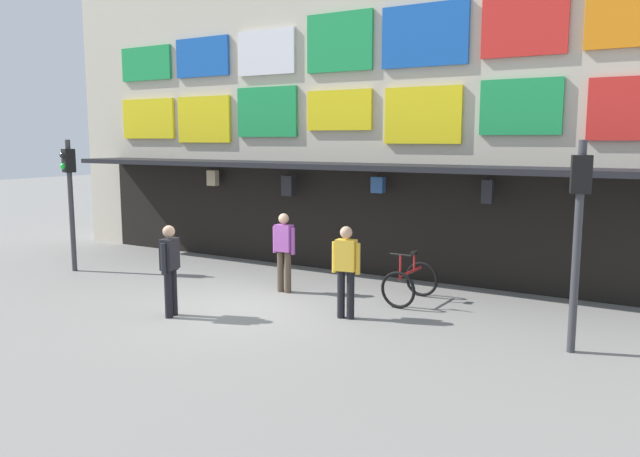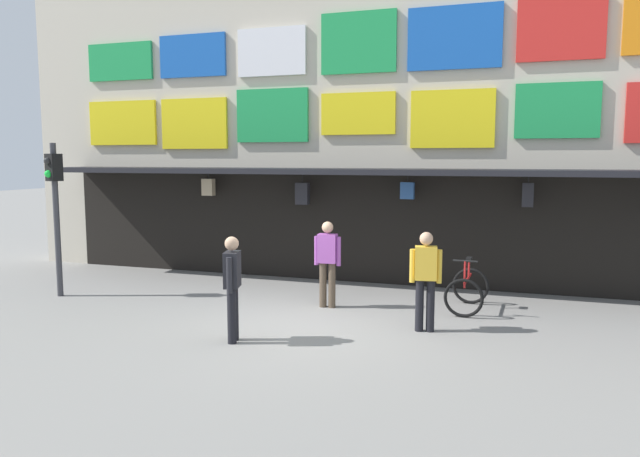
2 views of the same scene
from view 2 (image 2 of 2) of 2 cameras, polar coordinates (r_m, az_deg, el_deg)
name	(u,v)px [view 2 (image 2 of 2)]	position (r m, az deg, el deg)	size (l,w,h in m)	color
ground_plane	(298,327)	(10.42, -2.13, -9.37)	(80.00, 80.00, 0.00)	gray
shopfront	(365,112)	(14.42, 4.28, 10.99)	(18.00, 2.60, 8.00)	beige
traffic_light_near	(55,195)	(13.52, -23.98, 2.97)	(0.34, 0.35, 3.20)	#38383D
bicycle_parked	(467,290)	(11.75, 13.87, -5.73)	(0.76, 1.19, 1.05)	black
pedestrian_in_white	(426,273)	(10.12, 10.04, -4.23)	(0.52, 0.40, 1.68)	black
pedestrian_in_green	(328,259)	(11.55, 0.72, -2.95)	(0.53, 0.23, 1.68)	brown
pedestrian_in_black	(232,283)	(9.49, -8.36, -5.15)	(0.31, 0.52, 1.68)	black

